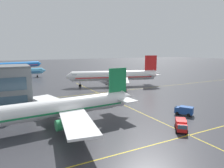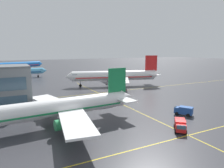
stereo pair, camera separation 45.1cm
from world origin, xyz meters
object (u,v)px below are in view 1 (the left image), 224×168
(service_truck_catering, at_px, (181,125))
(airliner_second_row, at_px, (115,76))
(airliner_third_row, at_px, (14,72))
(airliner_front_gate, at_px, (60,108))
(airliner_far_left_stand, at_px, (15,65))
(service_truck_red_van, at_px, (184,110))

(service_truck_catering, bearing_deg, airliner_second_row, 76.06)
(airliner_second_row, height_order, airliner_third_row, airliner_second_row)
(airliner_front_gate, height_order, airliner_second_row, airliner_second_row)
(airliner_second_row, relative_size, airliner_far_left_stand, 1.02)
(airliner_third_row, height_order, service_truck_red_van, airliner_third_row)
(airliner_second_row, bearing_deg, airliner_far_left_stand, 111.68)
(airliner_third_row, bearing_deg, service_truck_catering, -75.52)
(airliner_front_gate, bearing_deg, airliner_far_left_stand, 91.27)
(airliner_front_gate, distance_m, airliner_far_left_stand, 123.80)
(airliner_third_row, distance_m, airliner_far_left_stand, 40.75)
(airliner_second_row, bearing_deg, service_truck_catering, -103.94)
(airliner_third_row, bearing_deg, service_truck_red_van, -69.88)
(airliner_front_gate, bearing_deg, service_truck_red_van, -13.09)
(airliner_front_gate, distance_m, airliner_third_row, 83.24)
(service_truck_red_van, bearing_deg, airliner_far_left_stand, 103.21)
(airliner_front_gate, xyz_separation_m, service_truck_catering, (19.90, -13.26, -2.66))
(airliner_far_left_stand, distance_m, service_truck_red_van, 133.82)
(airliner_front_gate, relative_size, service_truck_red_van, 8.12)
(airliner_front_gate, bearing_deg, service_truck_catering, -33.67)
(airliner_third_row, xyz_separation_m, airliner_far_left_stand, (2.24, 40.68, 0.83))
(airliner_second_row, relative_size, service_truck_catering, 9.40)
(airliner_front_gate, distance_m, service_truck_catering, 24.06)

